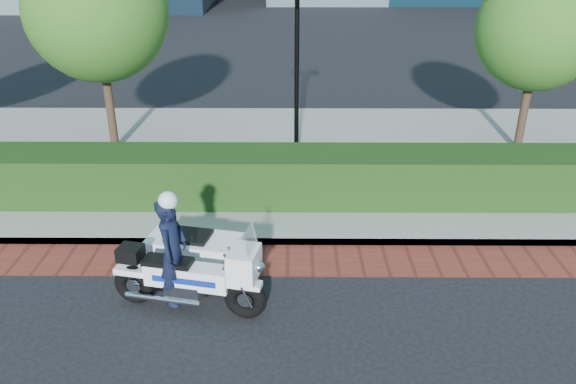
{
  "coord_description": "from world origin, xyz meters",
  "views": [
    {
      "loc": [
        0.9,
        -6.62,
        5.06
      ],
      "look_at": [
        0.84,
        2.11,
        1.0
      ],
      "focal_mm": 35.0,
      "sensor_mm": 36.0,
      "label": 1
    }
  ],
  "objects_px": {
    "tree_c": "(539,29)",
    "police_motorcycle": "(189,259)",
    "lamppost": "(297,43)",
    "tree_b": "(97,11)"
  },
  "relations": [
    {
      "from": "tree_c",
      "to": "police_motorcycle",
      "type": "height_order",
      "value": "tree_c"
    },
    {
      "from": "lamppost",
      "to": "police_motorcycle",
      "type": "relative_size",
      "value": 1.81
    },
    {
      "from": "tree_c",
      "to": "police_motorcycle",
      "type": "bearing_deg",
      "value": -139.81
    },
    {
      "from": "lamppost",
      "to": "police_motorcycle",
      "type": "distance_m",
      "value": 5.49
    },
    {
      "from": "lamppost",
      "to": "tree_c",
      "type": "bearing_deg",
      "value": 13.3
    },
    {
      "from": "police_motorcycle",
      "to": "tree_c",
      "type": "bearing_deg",
      "value": 51.94
    },
    {
      "from": "tree_c",
      "to": "police_motorcycle",
      "type": "xyz_separation_m",
      "value": [
        -7.12,
        -6.01,
        -2.4
      ]
    },
    {
      "from": "lamppost",
      "to": "police_motorcycle",
      "type": "xyz_separation_m",
      "value": [
        -1.62,
        -4.71,
        -2.31
      ]
    },
    {
      "from": "lamppost",
      "to": "tree_c",
      "type": "height_order",
      "value": "tree_c"
    },
    {
      "from": "tree_b",
      "to": "police_motorcycle",
      "type": "height_order",
      "value": "tree_b"
    }
  ]
}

